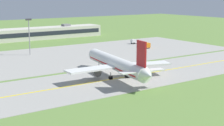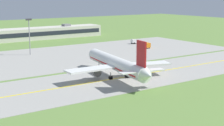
% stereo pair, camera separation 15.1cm
% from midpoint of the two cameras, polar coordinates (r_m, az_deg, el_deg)
% --- Properties ---
extents(ground_plane, '(500.00, 500.00, 0.00)m').
position_cam_midpoint_polar(ground_plane, '(99.32, -0.53, -2.82)').
color(ground_plane, olive).
extents(taxiway_strip, '(240.00, 28.00, 0.10)m').
position_cam_midpoint_polar(taxiway_strip, '(99.31, -0.53, -2.79)').
color(taxiway_strip, '#9E9B93').
rests_on(taxiway_strip, ground).
extents(apron_pad, '(140.00, 52.00, 0.10)m').
position_cam_midpoint_polar(apron_pad, '(139.66, -6.82, 1.24)').
color(apron_pad, '#9E9B93').
rests_on(apron_pad, ground).
extents(taxiway_centreline, '(220.00, 0.60, 0.01)m').
position_cam_midpoint_polar(taxiway_centreline, '(99.29, -0.53, -2.76)').
color(taxiway_centreline, yellow).
rests_on(taxiway_centreline, taxiway_strip).
extents(airplane_lead, '(32.20, 39.53, 12.70)m').
position_cam_midpoint_polar(airplane_lead, '(101.19, 0.80, -0.16)').
color(airplane_lead, white).
rests_on(airplane_lead, ground).
extents(service_truck_baggage, '(3.13, 6.26, 2.60)m').
position_cam_midpoint_polar(service_truck_baggage, '(158.78, 5.56, 3.01)').
color(service_truck_baggage, orange).
rests_on(service_truck_baggage, ground).
extents(service_truck_fuel, '(6.59, 2.88, 2.59)m').
position_cam_midpoint_polar(service_truck_fuel, '(171.98, 3.89, 3.55)').
color(service_truck_fuel, silver).
rests_on(service_truck_fuel, ground).
extents(terminal_building, '(66.12, 11.81, 7.43)m').
position_cam_midpoint_polar(terminal_building, '(196.17, -10.93, 4.90)').
color(terminal_building, beige).
rests_on(terminal_building, ground).
extents(apron_light_mast, '(2.40, 0.50, 14.70)m').
position_cam_midpoint_polar(apron_light_mast, '(142.45, -13.44, 4.97)').
color(apron_light_mast, gray).
rests_on(apron_light_mast, ground).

